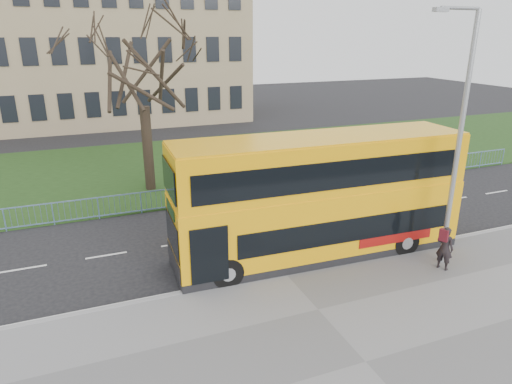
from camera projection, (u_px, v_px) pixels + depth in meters
ground at (268, 257)px, 18.20m from camera, size 120.00×120.00×0.00m
pavement at (365, 364)px, 12.25m from camera, size 80.00×10.50×0.12m
kerb at (284, 273)px, 16.81m from camera, size 80.00×0.20×0.14m
grass_verge at (185, 165)px, 30.74m from camera, size 80.00×15.40×0.08m
guard_railing at (219, 193)px, 23.81m from camera, size 40.00×0.12×1.10m
bare_tree at (143, 89)px, 24.08m from camera, size 7.76×7.76×11.09m
civic_building at (84, 48)px, 44.89m from camera, size 30.00×15.00×14.00m
yellow_bus at (319, 195)px, 17.56m from camera, size 11.48×3.10×4.78m
pedestrian at (445, 248)px, 16.79m from camera, size 0.63×0.73×1.68m
street_lamp at (458, 134)px, 15.90m from camera, size 1.94×0.24×9.13m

